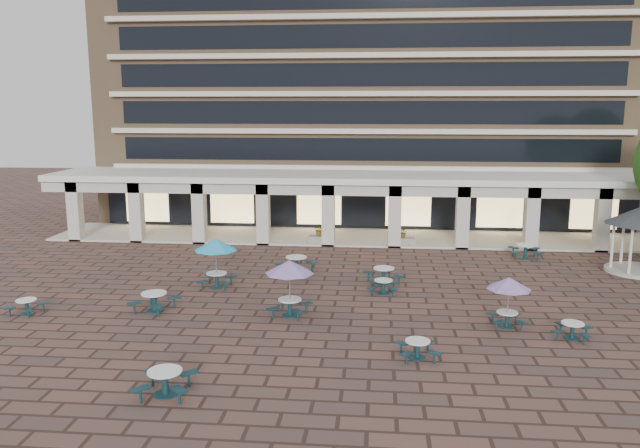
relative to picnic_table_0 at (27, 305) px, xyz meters
The scene contains 17 objects.
ground 14.19m from the picnic_table_0, ahead, with size 120.00×120.00×0.00m, color brown.
apartment_building 33.38m from the picnic_table_0, 63.21° to the left, with size 40.00×15.50×25.20m.
retail_arcade 22.23m from the picnic_table_0, 50.63° to the left, with size 42.00×6.60×4.40m.
picnic_table_0 is the anchor object (origin of this frame).
picnic_table_1 11.02m from the picnic_table_0, 39.00° to the right, with size 1.88×1.88×0.81m.
picnic_table_2 16.85m from the picnic_table_0, 11.30° to the right, with size 1.66×1.66×0.67m.
picnic_table_4 8.71m from the picnic_table_0, 32.97° to the left, with size 2.12×2.12×2.45m.
picnic_table_5 5.44m from the picnic_table_0, ahead, with size 2.16×2.16×0.83m.
picnic_table_6 11.51m from the picnic_table_0, ahead, with size 2.10×2.10×2.43m.
picnic_table_7 22.60m from the picnic_table_0, ahead, with size 1.75×1.75×0.65m.
picnic_table_9 16.62m from the picnic_table_0, 22.19° to the left, with size 2.18×2.18×0.80m.
picnic_table_10 16.00m from the picnic_table_0, 16.27° to the left, with size 1.56×1.56×0.66m.
picnic_table_11 20.38m from the picnic_table_0, ahead, with size 1.79×1.79×2.07m.
picnic_table_12 13.35m from the picnic_table_0, 36.77° to the left, with size 2.32×2.32×0.85m.
picnic_table_13 26.72m from the picnic_table_0, 27.33° to the left, with size 2.00×2.00×0.84m.
planter_left 18.90m from the picnic_table_0, 53.34° to the left, with size 1.50×0.73×1.36m.
planter_right 22.56m from the picnic_table_0, 42.23° to the left, with size 1.50×0.74×1.21m.
Camera 1 is at (1.03, -26.72, 8.83)m, focal length 35.00 mm.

